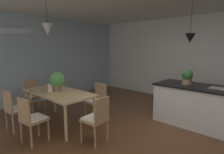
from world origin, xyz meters
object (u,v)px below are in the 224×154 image
Objects in this scene: chair_kitchen_end at (96,118)px; vase_on_dining_table at (51,88)px; chair_near_left at (15,108)px; kitchen_island at (205,107)px; dining_table at (59,95)px; chair_near_right at (32,118)px; chair_far_right at (97,100)px; potted_plant_on_table at (57,80)px; potted_plant_on_island at (187,77)px; chair_window_end at (34,94)px.

vase_on_dining_table is at bearing -175.29° from chair_kitchen_end.
kitchen_island is at bearing 45.09° from chair_near_left.
dining_table is 0.24m from vase_on_dining_table.
chair_near_right is (0.40, -0.80, -0.21)m from dining_table.
chair_far_right is (0.40, 0.80, -0.21)m from dining_table.
potted_plant_on_table is (-1.29, -0.00, 0.54)m from chair_kitchen_end.
chair_near_right is at bearing -63.15° from dining_table.
potted_plant_on_island reaches higher than chair_near_right.
chair_far_right is at bearing -142.22° from potted_plant_on_island.
chair_kitchen_end is (2.52, 0.01, 0.00)m from chair_window_end.
chair_far_right and chair_near_right have the same top height.
potted_plant_on_table reaches higher than chair_near_left.
chair_window_end is at bearing -179.76° from potted_plant_on_table.
potted_plant_on_table is at bearing 175.54° from dining_table.
vase_on_dining_table is (-0.10, -0.11, -0.17)m from potted_plant_on_table.
potted_plant_on_table is at bearing -135.10° from potted_plant_on_island.
chair_kitchen_end is 4.97× the size of vase_on_dining_table.
potted_plant_on_table reaches higher than chair_far_right.
chair_window_end is at bearing 154.40° from chair_near_right.
chair_window_end and chair_near_left have the same top height.
chair_kitchen_end is at bearing -120.33° from kitchen_island.
chair_near_left is 0.80m from chair_near_right.
potted_plant_on_table is at bearing -140.37° from kitchen_island.
chair_kitchen_end is 1.44m from vase_on_dining_table.
chair_kitchen_end is at bearing 4.71° from vase_on_dining_table.
kitchen_island is 3.30m from potted_plant_on_table.
potted_plant_on_table is 0.23m from vase_on_dining_table.
dining_table is 2.04× the size of chair_near_right.
dining_table is 10.15× the size of vase_on_dining_table.
potted_plant_on_island is 0.78× the size of potted_plant_on_table.
chair_kitchen_end is at bearing 0.09° from potted_plant_on_table.
potted_plant_on_island is (-0.42, 0.00, 0.62)m from kitchen_island.
chair_far_right is 1.12m from vase_on_dining_table.
chair_far_right is at bearing 25.84° from chair_window_end.
chair_near_left is 4.97× the size of vase_on_dining_table.
potted_plant_on_island is 2.94m from potted_plant_on_table.
vase_on_dining_table is (-0.53, -0.91, 0.37)m from chair_far_right.
chair_kitchen_end is 1.00× the size of chair_near_left.
kitchen_island is (1.21, 2.07, -0.01)m from chair_kitchen_end.
chair_window_end is 1.00× the size of chair_kitchen_end.
dining_table is 1.28m from chair_kitchen_end.
dining_table is at bearing -139.93° from kitchen_island.
chair_near_left is at bearing -116.44° from chair_far_right.
chair_near_right is (-0.85, -0.80, 0.00)m from chair_kitchen_end.
vase_on_dining_table is (-2.60, -2.19, 0.38)m from kitchen_island.
potted_plant_on_table is (-0.44, 0.80, 0.54)m from chair_near_right.
chair_window_end is 2.51× the size of potted_plant_on_island.
chair_near_left is at bearing -114.29° from potted_plant_on_table.
potted_plant_on_island reaches higher than kitchen_island.
dining_table is 3.24m from kitchen_island.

